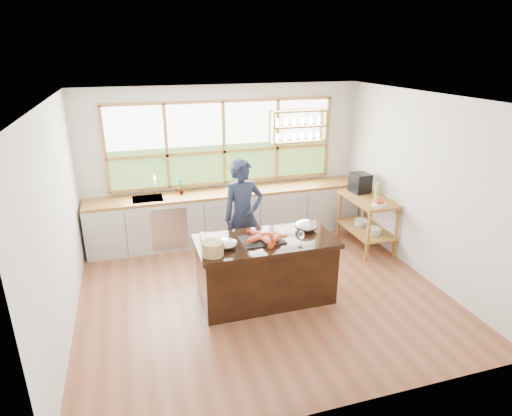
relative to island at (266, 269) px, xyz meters
name	(u,v)px	position (x,y,z in m)	size (l,w,h in m)	color
ground_plane	(261,291)	(0.00, 0.20, -0.45)	(5.00, 5.00, 0.00)	brown
room_shell	(252,164)	(0.02, 0.71, 1.30)	(5.02, 4.52, 2.71)	silver
back_counter	(228,214)	(-0.02, 2.14, 0.00)	(4.90, 0.63, 0.90)	#BAB7B1
right_shelf_unit	(368,214)	(2.19, 1.09, 0.15)	(0.62, 1.10, 0.90)	olive
island	(266,269)	(0.00, 0.00, 0.00)	(1.85, 0.90, 0.90)	black
cook	(243,216)	(-0.06, 0.94, 0.43)	(0.64, 0.42, 1.77)	#1C2338
potted_plant	(181,186)	(-0.83, 2.20, 0.59)	(0.15, 0.10, 0.29)	slate
cutting_board	(237,190)	(0.16, 2.14, 0.45)	(0.40, 0.30, 0.01)	green
espresso_machine	(360,183)	(2.19, 1.42, 0.61)	(0.29, 0.31, 0.33)	black
wine_bottle	(377,191)	(2.24, 0.96, 0.60)	(0.08, 0.08, 0.30)	#9EAA50
fruit_bowl	(379,203)	(2.14, 0.70, 0.49)	(0.22, 0.22, 0.11)	silver
slate_board	(262,240)	(-0.06, -0.02, 0.45)	(0.55, 0.40, 0.02)	black
lobster_pile	(264,237)	(-0.04, -0.05, 0.50)	(0.52, 0.48, 0.08)	red
mixing_bowl_left	(227,244)	(-0.55, -0.10, 0.50)	(0.28, 0.28, 0.13)	#AFB0B6
mixing_bowl_right	(306,226)	(0.62, 0.13, 0.51)	(0.32, 0.32, 0.15)	#AFB0B6
wine_glass	(301,236)	(0.35, -0.35, 0.61)	(0.08, 0.08, 0.22)	silver
wicker_basket	(213,249)	(-0.76, -0.24, 0.53)	(0.27, 0.27, 0.17)	#A68150
parchment_roll	(204,239)	(-0.80, 0.17, 0.49)	(0.08, 0.08, 0.30)	white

